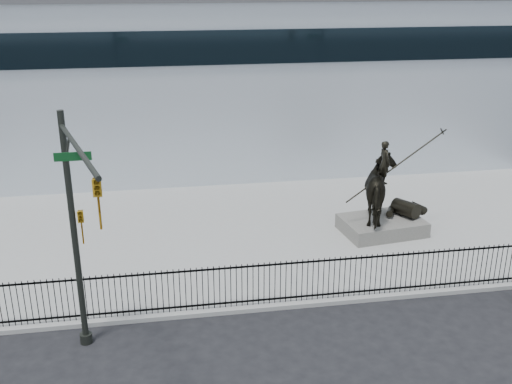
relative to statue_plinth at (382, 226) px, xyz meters
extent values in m
plane|color=black|center=(-4.37, -6.06, -0.45)|extent=(120.00, 120.00, 0.00)
cube|color=#959592|center=(-4.37, 0.94, -0.38)|extent=(30.00, 12.00, 0.15)
cube|color=silver|center=(-4.37, 13.94, 4.05)|extent=(44.00, 14.00, 9.00)
cube|color=black|center=(-4.37, -4.81, -0.15)|extent=(22.00, 0.05, 0.05)
cube|color=black|center=(-4.37, -4.81, 1.10)|extent=(22.00, 0.05, 0.05)
cube|color=black|center=(-4.37, -4.81, 0.45)|extent=(22.00, 0.03, 1.50)
cube|color=#54514D|center=(0.00, 0.00, 0.00)|extent=(3.49, 2.62, 0.60)
imported|color=black|center=(0.00, 0.00, 1.59)|extent=(2.50, 2.82, 2.57)
imported|color=black|center=(-0.10, -0.01, 2.76)|extent=(0.50, 0.68, 1.74)
cylinder|color=black|center=(0.35, 0.05, 2.50)|extent=(4.11, 0.60, 2.61)
cylinder|color=black|center=(-11.37, -5.86, -0.30)|extent=(0.36, 0.36, 0.30)
cylinder|color=black|center=(-11.37, -5.86, 3.05)|extent=(0.18, 0.18, 7.00)
cylinder|color=black|center=(-10.77, -7.98, 6.15)|extent=(1.47, 4.84, 0.12)
imported|color=#C78D16|center=(-10.17, -10.11, 5.52)|extent=(0.18, 0.22, 1.10)
imported|color=#C78D16|center=(-11.15, -5.86, 3.25)|extent=(0.16, 0.20, 1.00)
cube|color=#0C3F19|center=(-11.01, -7.06, 5.65)|extent=(0.90, 0.03, 0.22)
camera|label=1|loc=(-8.91, -21.59, 9.88)|focal=42.00mm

